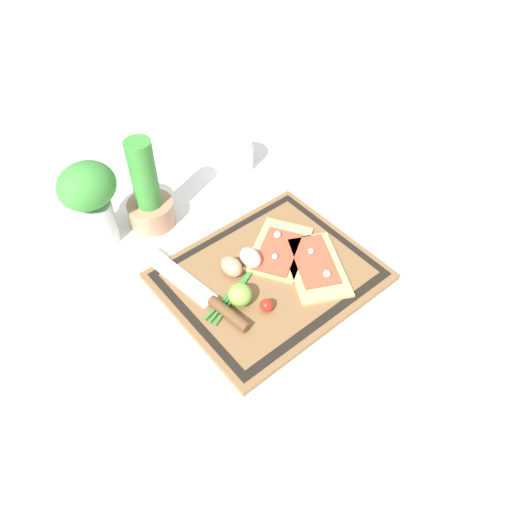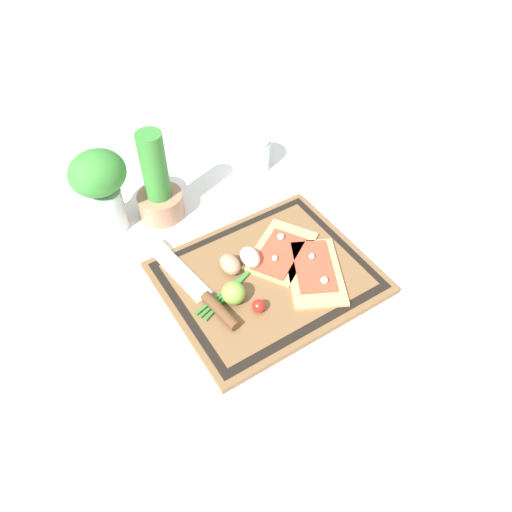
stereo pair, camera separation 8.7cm
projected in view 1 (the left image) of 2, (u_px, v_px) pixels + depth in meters
The scene contains 13 objects.
ground_plane at pixel (269, 279), 1.07m from camera, with size 6.00×6.00×0.00m, color white.
cutting_board at pixel (269, 276), 1.07m from camera, with size 0.43×0.36×0.02m.
pizza_slice_near at pixel (315, 266), 1.07m from camera, with size 0.18×0.22×0.02m.
pizza_slice_far at pixel (279, 249), 1.10m from camera, with size 0.20×0.18×0.02m.
knife at pixel (211, 300), 1.00m from camera, with size 0.07×0.31×0.02m.
egg_brown at pixel (232, 267), 1.05m from camera, with size 0.04×0.06×0.04m, color tan.
egg_pink at pixel (250, 258), 1.07m from camera, with size 0.04×0.06×0.04m, color beige.
lime at pixel (240, 295), 0.99m from camera, with size 0.05×0.05×0.05m, color #7FB742.
cherry_tomato_red at pixel (267, 305), 0.99m from camera, with size 0.03×0.03×0.03m, color red.
scallion_bunch at pixel (254, 269), 1.06m from camera, with size 0.31×0.13×0.01m.
herb_pot at pixel (148, 197), 1.13m from camera, with size 0.11×0.11×0.23m.
sauce_jar at pixel (236, 155), 1.31m from camera, with size 0.09×0.09×0.09m.
herb_glass at pixel (91, 198), 1.06m from camera, with size 0.13×0.11×0.21m.
Camera 1 is at (-0.46, -0.51, 0.83)m, focal length 35.00 mm.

